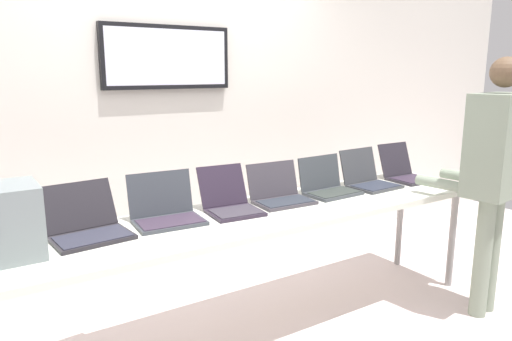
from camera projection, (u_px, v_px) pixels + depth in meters
ground at (259, 333)px, 3.04m from camera, size 8.00×8.00×0.04m
back_wall at (179, 118)px, 3.70m from camera, size 8.00×0.11×2.50m
workbench at (259, 219)px, 2.88m from camera, size 3.37×0.70×0.79m
laptop_station_0 at (87, 225)px, 2.44m from camera, size 0.41×0.41×0.25m
laptop_station_1 at (166, 211)px, 2.67m from camera, size 0.40×0.34×0.27m
laptop_station_2 at (230, 202)px, 2.87m from camera, size 0.33×0.39×0.26m
laptop_station_3 at (280, 193)px, 3.07m from camera, size 0.38×0.32×0.24m
laptop_station_4 at (328, 185)px, 3.29m from camera, size 0.38×0.30×0.25m
laptop_station_5 at (369, 178)px, 3.49m from camera, size 0.36×0.35×0.27m
laptop_station_6 at (405, 172)px, 3.71m from camera, size 0.32×0.37×0.27m
person at (495, 163)px, 3.07m from camera, size 0.49×0.63×1.71m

